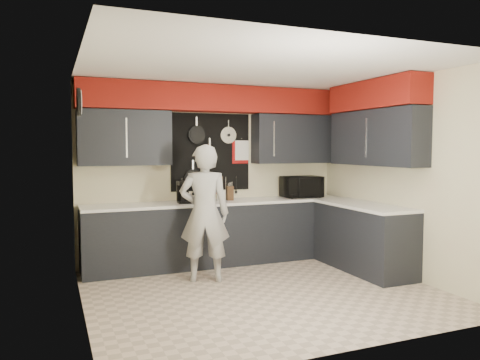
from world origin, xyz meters
name	(u,v)px	position (x,y,z in m)	size (l,w,h in m)	color
ground	(262,291)	(0.00, 0.00, 0.00)	(4.00, 4.00, 0.00)	beige
back_wall_assembly	(217,126)	(0.01, 1.60, 2.01)	(4.00, 0.36, 2.60)	beige
right_wall_assembly	(379,129)	(1.85, 0.26, 1.94)	(0.36, 3.50, 2.60)	beige
left_wall_assembly	(81,183)	(-1.99, 0.02, 1.33)	(0.05, 3.50, 2.60)	beige
base_cabinets	(260,234)	(0.49, 1.13, 0.46)	(3.95, 2.20, 0.92)	black
microwave	(301,187)	(1.34, 1.44, 1.08)	(0.59, 0.40, 0.33)	black
knife_block	(230,193)	(0.16, 1.47, 1.02)	(0.09, 0.09, 0.21)	#3B2512
utensil_crock	(221,195)	(0.00, 1.42, 1.00)	(0.13, 0.13, 0.16)	white
coffee_maker	(184,192)	(-0.56, 1.40, 1.08)	(0.18, 0.22, 0.31)	black
person	(205,213)	(-0.49, 0.68, 0.87)	(0.63, 0.42, 1.73)	#B1B1AE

